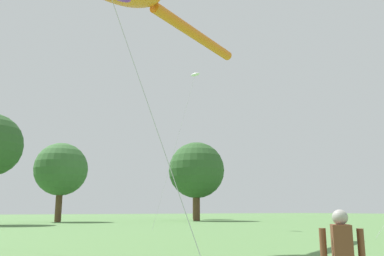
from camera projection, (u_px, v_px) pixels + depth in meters
name	position (u px, v px, depth m)	size (l,w,h in m)	color
small_kite_delta_white	(195.00, 76.00, 34.36)	(4.33, 1.05, 13.09)	white
tree_oak_right	(196.00, 170.00, 56.90)	(7.92, 7.92, 11.03)	#513823
tree_broad_distant	(194.00, 176.00, 66.93)	(4.20, 4.20, 9.17)	#513823
tree_shrub_far	(61.00, 169.00, 51.30)	(6.75, 6.75, 10.01)	#513823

